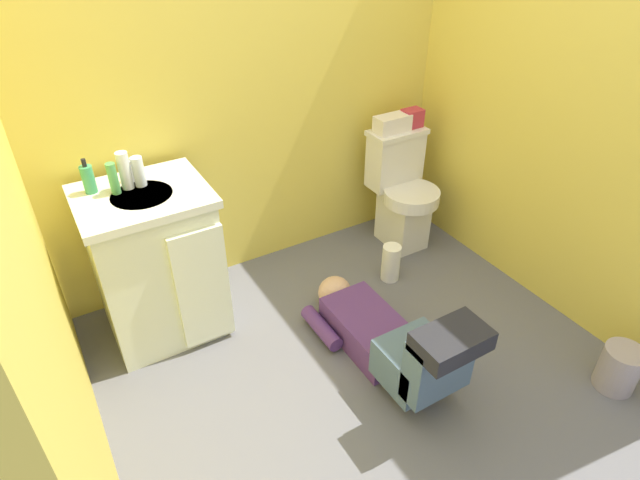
# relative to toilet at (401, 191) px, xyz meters

# --- Properties ---
(ground_plane) EXTENTS (2.88, 3.11, 0.04)m
(ground_plane) POSITION_rel_toilet_xyz_m (-0.84, -0.77, -0.39)
(ground_plane) COLOR #5E5D62
(wall_back) EXTENTS (2.54, 0.08, 2.40)m
(wall_back) POSITION_rel_toilet_xyz_m (-0.84, 0.32, 0.83)
(wall_back) COLOR #DFC449
(wall_back) RESTS_ON ground_plane
(wall_left) EXTENTS (0.08, 2.11, 2.40)m
(wall_left) POSITION_rel_toilet_xyz_m (-2.07, -0.77, 0.83)
(wall_left) COLOR #DFC449
(wall_left) RESTS_ON ground_plane
(wall_right) EXTENTS (0.08, 2.11, 2.40)m
(wall_right) POSITION_rel_toilet_xyz_m (0.38, -0.77, 0.83)
(wall_right) COLOR #DFC449
(wall_right) RESTS_ON ground_plane
(toilet) EXTENTS (0.36, 0.46, 0.75)m
(toilet) POSITION_rel_toilet_xyz_m (0.00, 0.00, 0.00)
(toilet) COLOR silver
(toilet) RESTS_ON ground_plane
(vanity_cabinet) EXTENTS (0.60, 0.53, 0.82)m
(vanity_cabinet) POSITION_rel_toilet_xyz_m (-1.58, -0.04, 0.05)
(vanity_cabinet) COLOR silver
(vanity_cabinet) RESTS_ON ground_plane
(faucet) EXTENTS (0.02, 0.02, 0.10)m
(faucet) POSITION_rel_toilet_xyz_m (-1.58, 0.11, 0.50)
(faucet) COLOR silver
(faucet) RESTS_ON vanity_cabinet
(person_plumber) EXTENTS (0.39, 1.06, 0.52)m
(person_plumber) POSITION_rel_toilet_xyz_m (-0.73, -0.88, -0.19)
(person_plumber) COLOR #512D6B
(person_plumber) RESTS_ON ground_plane
(tissue_box) EXTENTS (0.22, 0.11, 0.10)m
(tissue_box) POSITION_rel_toilet_xyz_m (-0.05, 0.09, 0.43)
(tissue_box) COLOR silver
(tissue_box) RESTS_ON toilet
(toiletry_bag) EXTENTS (0.12, 0.09, 0.11)m
(toiletry_bag) POSITION_rel_toilet_xyz_m (0.10, 0.09, 0.44)
(toiletry_bag) COLOR #B22D3F
(toiletry_bag) RESTS_ON toilet
(soap_dispenser) EXTENTS (0.06, 0.06, 0.17)m
(soap_dispenser) POSITION_rel_toilet_xyz_m (-1.77, 0.09, 0.52)
(soap_dispenser) COLOR #3C995E
(soap_dispenser) RESTS_ON vanity_cabinet
(bottle_green) EXTENTS (0.04, 0.04, 0.15)m
(bottle_green) POSITION_rel_toilet_xyz_m (-1.68, 0.02, 0.53)
(bottle_green) COLOR #4E9F4E
(bottle_green) RESTS_ON vanity_cabinet
(bottle_white) EXTENTS (0.06, 0.06, 0.18)m
(bottle_white) POSITION_rel_toilet_xyz_m (-1.62, 0.04, 0.54)
(bottle_white) COLOR white
(bottle_white) RESTS_ON vanity_cabinet
(bottle_clear) EXTENTS (0.05, 0.05, 0.14)m
(bottle_clear) POSITION_rel_toilet_xyz_m (-1.56, 0.04, 0.52)
(bottle_clear) COLOR silver
(bottle_clear) RESTS_ON vanity_cabinet
(trash_can) EXTENTS (0.18, 0.18, 0.23)m
(trash_can) POSITION_rel_toilet_xyz_m (0.12, -1.53, -0.25)
(trash_can) COLOR #9B8E91
(trash_can) RESTS_ON ground_plane
(paper_towel_roll) EXTENTS (0.11, 0.11, 0.23)m
(paper_towel_roll) POSITION_rel_toilet_xyz_m (-0.30, -0.32, -0.25)
(paper_towel_roll) COLOR white
(paper_towel_roll) RESTS_ON ground_plane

